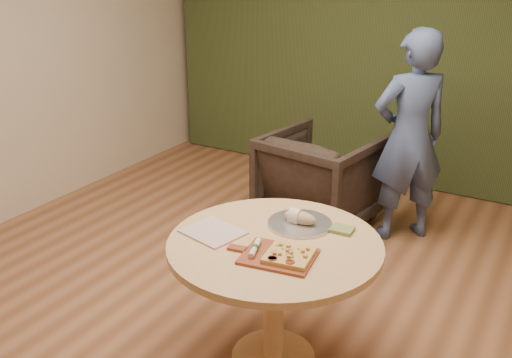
{
  "coord_description": "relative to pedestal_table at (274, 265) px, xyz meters",
  "views": [
    {
      "loc": [
        1.59,
        -2.44,
        2.15
      ],
      "look_at": [
        0.02,
        0.25,
        0.91
      ],
      "focal_mm": 40.0,
      "sensor_mm": 36.0,
      "label": 1
    }
  ],
  "objects": [
    {
      "name": "pedestal_table",
      "position": [
        0.0,
        0.0,
        0.0
      ],
      "size": [
        1.13,
        1.13,
        0.75
      ],
      "rotation": [
        0.0,
        0.0,
        0.16
      ],
      "color": "tan",
      "rests_on": "ground"
    },
    {
      "name": "bread_roll",
      "position": [
        0.02,
        0.24,
        0.18
      ],
      "size": [
        0.19,
        0.09,
        0.09
      ],
      "color": "tan",
      "rests_on": "serving_tray"
    },
    {
      "name": "newspaper",
      "position": [
        -0.33,
        -0.08,
        0.15
      ],
      "size": [
        0.35,
        0.31,
        0.01
      ],
      "primitive_type": "cube",
      "rotation": [
        0.0,
        0.0,
        -0.23
      ],
      "color": "white",
      "rests_on": "pedestal_table"
    },
    {
      "name": "cutlery_roll",
      "position": [
        -0.03,
        -0.16,
        0.17
      ],
      "size": [
        0.08,
        0.2,
        0.03
      ],
      "rotation": [
        0.0,
        0.0,
        0.3
      ],
      "color": "beige",
      "rests_on": "pizza_paddle"
    },
    {
      "name": "curtain",
      "position": [
        -0.35,
        3.01,
        0.79
      ],
      "size": [
        4.8,
        0.14,
        2.78
      ],
      "primitive_type": "cube",
      "color": "#2A3719",
      "rests_on": "ground"
    },
    {
      "name": "flatbread_pizza",
      "position": [
        0.15,
        -0.13,
        0.17
      ],
      "size": [
        0.25,
        0.25,
        0.04
      ],
      "rotation": [
        0.0,
        0.0,
        0.15
      ],
      "color": "#D5A853",
      "rests_on": "pizza_paddle"
    },
    {
      "name": "green_packet",
      "position": [
        0.26,
        0.29,
        0.15
      ],
      "size": [
        0.13,
        0.11,
        0.02
      ],
      "primitive_type": "cube",
      "rotation": [
        0.0,
        0.0,
        0.06
      ],
      "color": "#58672E",
      "rests_on": "pedestal_table"
    },
    {
      "name": "room_shell",
      "position": [
        -0.35,
        0.11,
        0.79
      ],
      "size": [
        5.04,
        6.04,
        2.84
      ],
      "color": "#985F3D",
      "rests_on": "ground"
    },
    {
      "name": "serving_tray",
      "position": [
        0.03,
        0.24,
        0.15
      ],
      "size": [
        0.36,
        0.36,
        0.02
      ],
      "color": "silver",
      "rests_on": "pedestal_table"
    },
    {
      "name": "armchair",
      "position": [
        -0.51,
        1.76,
        -0.17
      ],
      "size": [
        0.95,
        0.91,
        0.87
      ],
      "primitive_type": "imported",
      "rotation": [
        0.0,
        0.0,
        2.99
      ],
      "color": "black",
      "rests_on": "ground"
    },
    {
      "name": "pizza_paddle",
      "position": [
        0.09,
        -0.14,
        0.15
      ],
      "size": [
        0.46,
        0.33,
        0.01
      ],
      "rotation": [
        0.0,
        0.0,
        0.15
      ],
      "color": "brown",
      "rests_on": "pedestal_table"
    },
    {
      "name": "person_standing",
      "position": [
        0.16,
        1.87,
        0.22
      ],
      "size": [
        0.72,
        0.71,
        1.66
      ],
      "primitive_type": "imported",
      "rotation": [
        0.0,
        0.0,
        3.89
      ],
      "color": "#42547D",
      "rests_on": "ground"
    }
  ]
}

